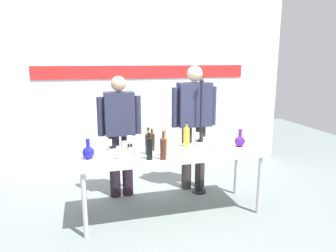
{
  "coord_description": "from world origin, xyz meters",
  "views": [
    {
      "loc": [
        -0.97,
        -3.37,
        1.83
      ],
      "look_at": [
        0.0,
        0.15,
        1.05
      ],
      "focal_mm": 33.38,
      "sensor_mm": 36.0,
      "label": 1
    }
  ],
  "objects_px": {
    "wine_bottle_1": "(164,145)",
    "wine_bottle_4": "(186,136)",
    "decanter_blue_left": "(88,152)",
    "wine_bottle_5": "(148,143)",
    "wine_glass_right_4": "(213,137)",
    "wine_bottle_3": "(149,147)",
    "presenter_right": "(194,119)",
    "display_table": "(171,158)",
    "wine_glass_left_3": "(125,145)",
    "presenter_left": "(120,130)",
    "wine_glass_left_2": "(130,140)",
    "wine_glass_left_1": "(119,151)",
    "wine_glass_right_2": "(219,134)",
    "wine_glass_left_0": "(109,143)",
    "wine_bottle_2": "(163,147)",
    "wine_glass_right_0": "(197,136)",
    "wine_bottle_0": "(152,141)",
    "wine_glass_right_3": "(205,141)",
    "wine_glass_left_4": "(137,146)",
    "microphone_stand": "(200,156)",
    "wine_glass_right_1": "(215,148)",
    "decanter_blue_right": "(240,141)"
  },
  "relations": [
    {
      "from": "wine_bottle_3",
      "to": "wine_glass_left_1",
      "type": "xyz_separation_m",
      "value": [
        -0.32,
        0.07,
        -0.03
      ]
    },
    {
      "from": "microphone_stand",
      "to": "wine_glass_left_4",
      "type": "bearing_deg",
      "value": -154.14
    },
    {
      "from": "wine_bottle_3",
      "to": "wine_bottle_4",
      "type": "relative_size",
      "value": 1.02
    },
    {
      "from": "wine_bottle_3",
      "to": "wine_glass_left_0",
      "type": "height_order",
      "value": "wine_bottle_3"
    },
    {
      "from": "wine_glass_right_4",
      "to": "wine_glass_right_3",
      "type": "bearing_deg",
      "value": -144.49
    },
    {
      "from": "decanter_blue_right",
      "to": "wine_glass_left_2",
      "type": "relative_size",
      "value": 1.33
    },
    {
      "from": "wine_bottle_4",
      "to": "wine_bottle_0",
      "type": "bearing_deg",
      "value": -172.77
    },
    {
      "from": "wine_glass_left_2",
      "to": "wine_glass_right_4",
      "type": "bearing_deg",
      "value": -5.5
    },
    {
      "from": "decanter_blue_left",
      "to": "wine_bottle_5",
      "type": "xyz_separation_m",
      "value": [
        0.67,
        -0.02,
        0.06
      ]
    },
    {
      "from": "wine_bottle_1",
      "to": "wine_bottle_4",
      "type": "relative_size",
      "value": 0.95
    },
    {
      "from": "wine_bottle_1",
      "to": "wine_bottle_4",
      "type": "distance_m",
      "value": 0.47
    },
    {
      "from": "decanter_blue_left",
      "to": "wine_glass_left_3",
      "type": "distance_m",
      "value": 0.42
    },
    {
      "from": "wine_bottle_4",
      "to": "wine_glass_right_4",
      "type": "xyz_separation_m",
      "value": [
        0.34,
        -0.05,
        -0.03
      ]
    },
    {
      "from": "wine_glass_left_3",
      "to": "wine_glass_right_2",
      "type": "distance_m",
      "value": 1.26
    },
    {
      "from": "wine_bottle_0",
      "to": "wine_glass_left_0",
      "type": "xyz_separation_m",
      "value": [
        -0.49,
        0.13,
        -0.03
      ]
    },
    {
      "from": "wine_bottle_2",
      "to": "wine_glass_left_4",
      "type": "bearing_deg",
      "value": 136.39
    },
    {
      "from": "wine_bottle_3",
      "to": "presenter_right",
      "type": "bearing_deg",
      "value": 45.84
    },
    {
      "from": "wine_glass_left_2",
      "to": "wine_bottle_3",
      "type": "bearing_deg",
      "value": -70.99
    },
    {
      "from": "decanter_blue_right",
      "to": "presenter_left",
      "type": "height_order",
      "value": "presenter_left"
    },
    {
      "from": "wine_glass_left_0",
      "to": "wine_bottle_5",
      "type": "bearing_deg",
      "value": -32.92
    },
    {
      "from": "wine_bottle_5",
      "to": "wine_glass_right_3",
      "type": "xyz_separation_m",
      "value": [
        0.71,
        0.04,
        -0.03
      ]
    },
    {
      "from": "wine_bottle_2",
      "to": "wine_glass_right_0",
      "type": "relative_size",
      "value": 2.04
    },
    {
      "from": "wine_bottle_2",
      "to": "wine_glass_left_1",
      "type": "distance_m",
      "value": 0.48
    },
    {
      "from": "wine_glass_right_0",
      "to": "wine_glass_left_2",
      "type": "bearing_deg",
      "value": 178.99
    },
    {
      "from": "wine_bottle_5",
      "to": "wine_glass_left_0",
      "type": "xyz_separation_m",
      "value": [
        -0.42,
        0.27,
        -0.04
      ]
    },
    {
      "from": "decanter_blue_right",
      "to": "wine_glass_right_0",
      "type": "relative_size",
      "value": 1.39
    },
    {
      "from": "wine_glass_left_2",
      "to": "wine_glass_left_4",
      "type": "height_order",
      "value": "wine_glass_left_2"
    },
    {
      "from": "wine_glass_right_2",
      "to": "presenter_right",
      "type": "bearing_deg",
      "value": 115.82
    },
    {
      "from": "wine_bottle_1",
      "to": "wine_glass_left_3",
      "type": "bearing_deg",
      "value": 154.21
    },
    {
      "from": "wine_bottle_0",
      "to": "wine_glass_left_3",
      "type": "bearing_deg",
      "value": -172.39
    },
    {
      "from": "presenter_right",
      "to": "wine_bottle_3",
      "type": "distance_m",
      "value": 1.18
    },
    {
      "from": "wine_glass_left_2",
      "to": "wine_glass_right_4",
      "type": "height_order",
      "value": "wine_glass_left_2"
    },
    {
      "from": "wine_bottle_3",
      "to": "wine_glass_right_1",
      "type": "distance_m",
      "value": 0.74
    },
    {
      "from": "decanter_blue_right",
      "to": "wine_bottle_1",
      "type": "distance_m",
      "value": 1.01
    },
    {
      "from": "wine_glass_left_1",
      "to": "wine_glass_right_2",
      "type": "distance_m",
      "value": 1.38
    },
    {
      "from": "presenter_left",
      "to": "wine_glass_left_2",
      "type": "distance_m",
      "value": 0.42
    },
    {
      "from": "display_table",
      "to": "wine_glass_right_2",
      "type": "relative_size",
      "value": 13.67
    },
    {
      "from": "wine_glass_left_1",
      "to": "wine_glass_right_3",
      "type": "distance_m",
      "value": 1.07
    },
    {
      "from": "decanter_blue_left",
      "to": "wine_bottle_3",
      "type": "xyz_separation_m",
      "value": [
        0.64,
        -0.21,
        0.06
      ]
    },
    {
      "from": "presenter_right",
      "to": "wine_bottle_5",
      "type": "distance_m",
      "value": 1.03
    },
    {
      "from": "wine_glass_left_0",
      "to": "wine_glass_right_2",
      "type": "bearing_deg",
      "value": -0.82
    },
    {
      "from": "display_table",
      "to": "wine_glass_right_4",
      "type": "xyz_separation_m",
      "value": [
        0.59,
        0.15,
        0.17
      ]
    },
    {
      "from": "wine_bottle_1",
      "to": "wine_glass_left_3",
      "type": "xyz_separation_m",
      "value": [
        -0.42,
        0.2,
        -0.02
      ]
    },
    {
      "from": "wine_bottle_2",
      "to": "wine_bottle_3",
      "type": "xyz_separation_m",
      "value": [
        -0.14,
        0.04,
        0.0
      ]
    },
    {
      "from": "wine_glass_left_4",
      "to": "microphone_stand",
      "type": "height_order",
      "value": "microphone_stand"
    },
    {
      "from": "wine_glass_right_4",
      "to": "microphone_stand",
      "type": "distance_m",
      "value": 0.47
    },
    {
      "from": "wine_glass_left_3",
      "to": "microphone_stand",
      "type": "bearing_deg",
      "value": 19.28
    },
    {
      "from": "wine_glass_left_1",
      "to": "wine_glass_right_3",
      "type": "height_order",
      "value": "wine_glass_left_1"
    },
    {
      "from": "presenter_left",
      "to": "wine_glass_left_2",
      "type": "relative_size",
      "value": 9.63
    },
    {
      "from": "decanter_blue_left",
      "to": "presenter_left",
      "type": "height_order",
      "value": "presenter_left"
    }
  ]
}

